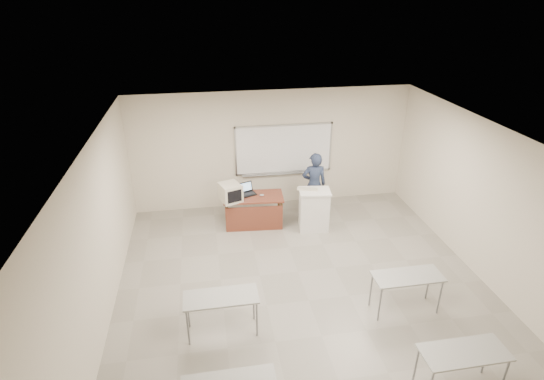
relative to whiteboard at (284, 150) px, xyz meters
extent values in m
cube|color=gray|center=(-0.30, -3.97, -1.49)|extent=(7.00, 8.00, 0.01)
cube|color=white|center=(0.00, 0.00, 0.02)|extent=(2.40, 0.03, 1.20)
cube|color=#B7BABC|center=(0.00, 0.00, 0.64)|extent=(2.48, 0.04, 0.04)
cube|color=#B7BABC|center=(0.00, 0.00, -0.60)|extent=(2.48, 0.04, 0.04)
cube|color=#B7BABC|center=(-1.22, 0.00, 0.02)|extent=(0.04, 0.04, 1.28)
cube|color=#B7BABC|center=(1.22, 0.00, 0.02)|extent=(0.04, 0.04, 1.28)
cube|color=#B7BABC|center=(0.00, -0.05, -0.64)|extent=(2.16, 0.07, 0.02)
cube|color=#9D9F99|center=(-1.90, -4.47, -0.77)|extent=(1.20, 0.50, 0.03)
cylinder|color=slate|center=(-2.45, -4.67, -1.13)|extent=(0.03, 0.03, 0.70)
cylinder|color=slate|center=(-1.35, -4.67, -1.13)|extent=(0.03, 0.03, 0.70)
cylinder|color=slate|center=(-2.45, -4.27, -1.13)|extent=(0.03, 0.03, 0.70)
cylinder|color=slate|center=(-1.35, -4.27, -1.13)|extent=(0.03, 0.03, 0.70)
cube|color=#9D9F99|center=(1.30, -4.47, -0.77)|extent=(1.20, 0.50, 0.03)
cylinder|color=slate|center=(0.75, -4.67, -1.13)|extent=(0.03, 0.03, 0.70)
cylinder|color=slate|center=(1.85, -4.67, -1.13)|extent=(0.03, 0.03, 0.70)
cylinder|color=slate|center=(0.75, -4.27, -1.13)|extent=(0.03, 0.03, 0.70)
cylinder|color=slate|center=(1.85, -4.27, -1.13)|extent=(0.03, 0.03, 0.70)
cube|color=#9D9F99|center=(1.30, -6.17, -0.77)|extent=(1.20, 0.50, 0.03)
cylinder|color=slate|center=(1.85, -6.37, -1.13)|extent=(0.03, 0.03, 0.70)
cylinder|color=slate|center=(0.75, -5.97, -1.13)|extent=(0.03, 0.03, 0.70)
cylinder|color=slate|center=(1.85, -5.97, -1.13)|extent=(0.03, 0.03, 0.70)
cube|color=maroon|center=(-0.93, -1.02, -0.75)|extent=(1.40, 0.70, 0.04)
cube|color=maroon|center=(-0.93, -1.35, -1.17)|extent=(1.33, 0.03, 0.63)
cylinder|color=#422D16|center=(-1.57, -1.31, -1.13)|extent=(0.06, 0.06, 0.71)
cylinder|color=#422D16|center=(-0.29, -1.31, -1.13)|extent=(0.06, 0.06, 0.71)
cylinder|color=#422D16|center=(-1.57, -0.73, -1.13)|extent=(0.06, 0.06, 0.71)
cylinder|color=#422D16|center=(-0.29, -0.73, -1.13)|extent=(0.06, 0.06, 0.71)
cube|color=white|center=(0.44, -1.47, -1.00)|extent=(0.67, 0.48, 0.95)
cube|color=white|center=(0.44, -1.47, -0.51)|extent=(0.71, 0.52, 0.04)
cube|color=beige|center=(-1.48, -1.12, -0.53)|extent=(0.42, 0.45, 0.40)
cube|color=beige|center=(-1.48, -1.36, -0.53)|extent=(0.45, 0.04, 0.42)
cube|color=black|center=(-1.48, -1.38, -0.53)|extent=(0.34, 0.01, 0.29)
cube|color=black|center=(-1.03, -0.92, -0.72)|extent=(0.34, 0.25, 0.02)
cube|color=black|center=(-1.03, -0.93, -0.71)|extent=(0.28, 0.14, 0.01)
cube|color=black|center=(-1.03, -0.76, -0.59)|extent=(0.34, 0.07, 0.23)
cube|color=#88ACCE|center=(-1.03, -0.77, -0.59)|extent=(0.29, 0.05, 0.18)
ellipsoid|color=#9FA0A6|center=(-0.73, -1.05, -0.71)|extent=(0.13, 0.11, 0.04)
cube|color=beige|center=(0.29, -1.39, -0.47)|extent=(0.50, 0.29, 0.03)
imported|color=black|center=(0.60, -0.81, -0.65)|extent=(0.63, 0.44, 1.65)
camera|label=1|loc=(-2.00, -9.90, 3.72)|focal=28.00mm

